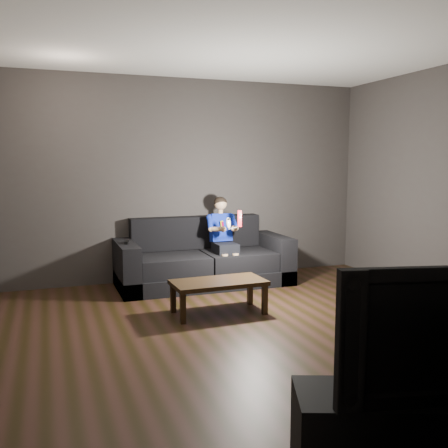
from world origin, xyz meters
name	(u,v)px	position (x,y,z in m)	size (l,w,h in m)	color
floor	(265,335)	(0.00, 0.00, 0.00)	(5.00, 5.00, 0.00)	black
back_wall	(190,180)	(0.00, 2.50, 1.35)	(5.00, 0.04, 2.70)	#3B3533
ceiling	(269,32)	(0.00, 0.00, 2.70)	(5.00, 5.00, 0.02)	white
sofa	(203,263)	(0.04, 2.06, 0.28)	(2.22, 0.96, 0.86)	black
child	(223,231)	(0.30, 1.99, 0.70)	(0.41, 0.50, 1.01)	black
wii_remote_red	(240,219)	(0.37, 1.61, 0.90)	(0.07, 0.09, 0.21)	red
nunchuk_white	(228,223)	(0.23, 1.61, 0.85)	(0.06, 0.09, 0.15)	silver
wii_remote_black	(126,242)	(-0.96, 1.98, 0.62)	(0.08, 0.17, 0.03)	black
coffee_table	(219,285)	(-0.19, 0.79, 0.31)	(0.99, 0.52, 0.35)	black
media_console	(437,442)	(-0.12, -2.27, 0.25)	(1.38, 0.39, 0.49)	black
tv	(444,329)	(-0.12, -2.27, 0.81)	(1.12, 0.15, 0.65)	black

